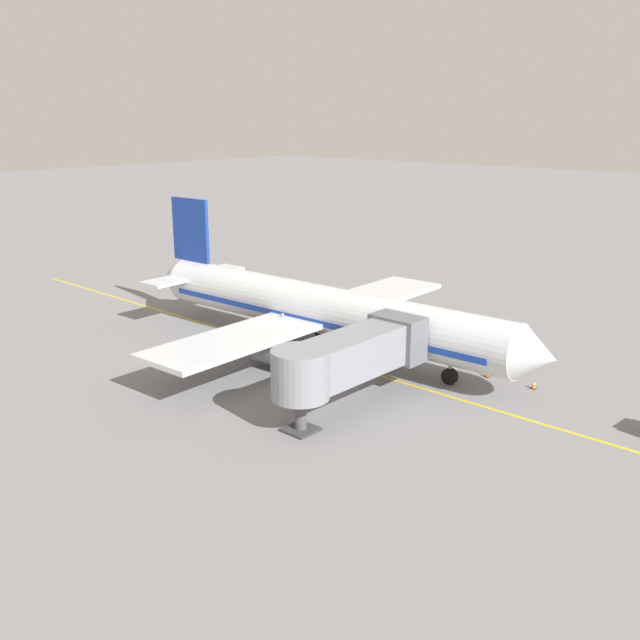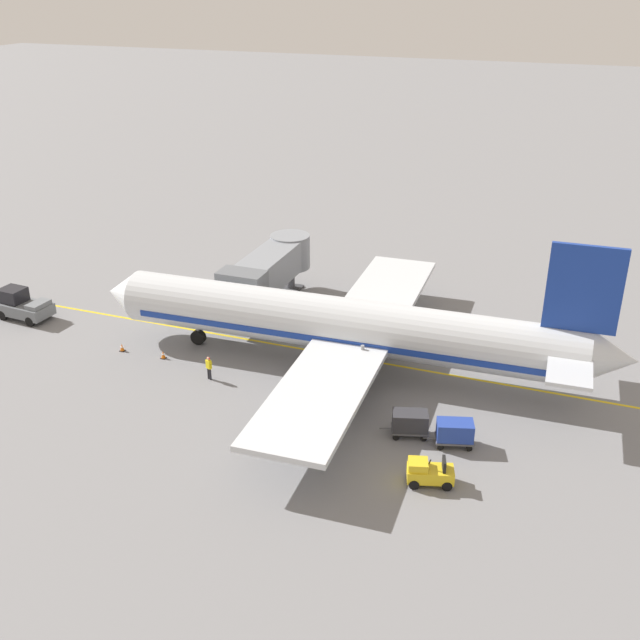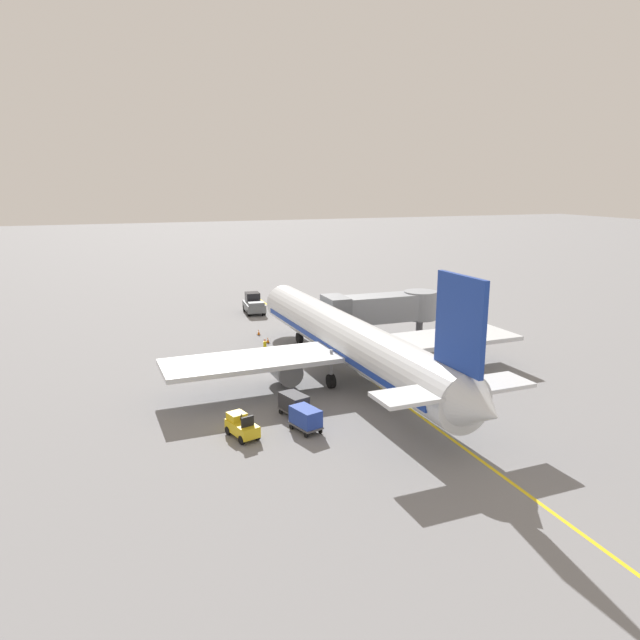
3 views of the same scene
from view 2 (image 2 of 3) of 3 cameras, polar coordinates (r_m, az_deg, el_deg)
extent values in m
plane|color=slate|center=(53.92, 1.28, -2.69)|extent=(400.00, 400.00, 0.00)
cube|color=gold|center=(53.92, 1.28, -2.69)|extent=(0.24, 80.00, 0.01)
cylinder|color=silver|center=(50.91, 1.80, -0.33)|extent=(4.99, 32.12, 3.70)
cube|color=#193899|center=(51.11, 1.80, -0.80)|extent=(4.92, 29.57, 0.44)
cone|color=silver|center=(57.75, -14.77, 2.00)|extent=(3.72, 2.54, 3.63)
cone|color=silver|center=(49.27, 21.59, -2.75)|extent=(3.26, 2.92, 3.14)
cube|color=black|center=(56.59, -13.30, 2.39)|extent=(2.82, 1.21, 0.60)
cube|color=silver|center=(50.94, 2.87, -1.14)|extent=(30.19, 6.40, 0.36)
cylinder|color=gray|center=(47.10, 0.06, -5.18)|extent=(2.13, 3.28, 2.00)
cylinder|color=gray|center=(56.46, 3.59, 0.18)|extent=(2.13, 3.28, 2.00)
cube|color=#193899|center=(47.39, 19.53, 2.24)|extent=(0.50, 4.41, 5.50)
cube|color=silver|center=(49.00, 18.63, -2.08)|extent=(10.10, 3.00, 0.24)
cylinder|color=black|center=(56.00, -9.27, -1.30)|extent=(0.49, 1.12, 1.10)
cylinder|color=gray|center=(55.33, -9.38, 0.14)|extent=(0.24, 0.24, 2.00)
cylinder|color=black|center=(49.73, 3.20, -4.58)|extent=(0.49, 1.12, 1.10)
cylinder|color=gray|center=(48.98, 3.25, -3.00)|extent=(0.24, 0.24, 2.00)
cylinder|color=black|center=(53.65, 4.52, -2.26)|extent=(0.49, 1.12, 1.10)
cylinder|color=gray|center=(52.96, 4.58, -0.77)|extent=(0.24, 0.24, 2.00)
cube|color=gray|center=(59.61, -4.16, 3.74)|extent=(10.04, 2.80, 2.60)
cube|color=slate|center=(56.10, -5.95, 2.26)|extent=(2.00, 3.50, 2.99)
cylinder|color=gray|center=(63.90, -2.29, 5.28)|extent=(3.36, 3.36, 2.86)
cylinder|color=#4C4C51|center=(64.75, -2.25, 3.29)|extent=(0.70, 0.70, 2.19)
cube|color=#38383A|center=(65.14, -2.23, 2.46)|extent=(1.80, 1.80, 0.16)
cube|color=slate|center=(63.70, -21.63, 0.83)|extent=(2.49, 4.54, 0.90)
cube|color=black|center=(64.01, -22.40, 1.79)|extent=(1.77, 1.95, 1.10)
cube|color=slate|center=(62.41, -20.72, 1.12)|extent=(1.94, 1.22, 0.36)
cylinder|color=black|center=(63.49, -20.07, 0.56)|extent=(0.40, 0.82, 0.80)
cylinder|color=black|center=(62.32, -21.23, -0.09)|extent=(0.40, 0.82, 0.80)
cylinder|color=black|center=(65.43, -21.89, 0.98)|extent=(0.40, 0.82, 0.80)
cylinder|color=black|center=(64.30, -23.04, 0.36)|extent=(0.40, 0.82, 0.80)
cube|color=gold|center=(41.38, 8.42, -11.54)|extent=(1.86, 2.74, 0.70)
cube|color=gold|center=(40.99, 7.50, -10.88)|extent=(1.27, 1.30, 0.44)
cube|color=black|center=(41.05, 9.46, -10.80)|extent=(0.85, 0.39, 0.64)
cylinder|color=black|center=(40.99, 8.30, -10.81)|extent=(0.15, 0.28, 0.54)
cylinder|color=black|center=(41.09, 7.19, -12.36)|extent=(0.35, 0.59, 0.56)
cylinder|color=black|center=(41.96, 7.14, -11.46)|extent=(0.35, 0.59, 0.56)
cylinder|color=black|center=(41.24, 9.68, -12.39)|extent=(0.35, 0.59, 0.56)
cylinder|color=black|center=(42.10, 9.56, -11.50)|extent=(0.35, 0.59, 0.56)
cube|color=#4C4C51|center=(45.16, 6.86, -8.29)|extent=(1.88, 2.48, 0.12)
cube|color=#2D2D33|center=(44.83, 6.90, -7.64)|extent=(1.79, 2.36, 1.10)
cylinder|color=#4C4C51|center=(45.10, 5.00, -8.26)|extent=(0.27, 0.69, 0.07)
cylinder|color=black|center=(44.79, 5.80, -8.91)|extent=(0.22, 0.38, 0.36)
cylinder|color=black|center=(45.71, 5.77, -8.14)|extent=(0.22, 0.38, 0.36)
cylinder|color=black|center=(44.89, 7.93, -8.95)|extent=(0.22, 0.38, 0.36)
cylinder|color=black|center=(45.81, 7.86, -8.18)|extent=(0.22, 0.38, 0.36)
cube|color=#4C4C51|center=(44.69, 10.21, -8.94)|extent=(1.88, 2.48, 0.12)
cube|color=#233D9E|center=(44.36, 10.27, -8.28)|extent=(1.79, 2.36, 1.10)
cylinder|color=#4C4C51|center=(44.55, 8.34, -8.92)|extent=(0.27, 0.69, 0.07)
cylinder|color=black|center=(44.28, 9.18, -9.58)|extent=(0.22, 0.38, 0.36)
cylinder|color=black|center=(45.19, 9.07, -8.78)|extent=(0.22, 0.38, 0.36)
cylinder|color=black|center=(44.48, 11.33, -9.60)|extent=(0.22, 0.38, 0.36)
cylinder|color=black|center=(45.39, 11.17, -8.81)|extent=(0.22, 0.38, 0.36)
cylinder|color=#232328|center=(51.11, -8.38, -4.11)|extent=(0.15, 0.15, 0.85)
cylinder|color=#232328|center=(51.25, -8.51, -4.03)|extent=(0.15, 0.15, 0.85)
cube|color=yellow|center=(50.84, -8.50, -3.36)|extent=(0.37, 0.44, 0.60)
cylinder|color=yellow|center=(50.68, -8.32, -3.50)|extent=(0.17, 0.24, 0.57)
cylinder|color=yellow|center=(51.04, -8.67, -3.31)|extent=(0.17, 0.24, 0.57)
sphere|color=tan|center=(50.63, -8.53, -2.93)|extent=(0.22, 0.22, 0.22)
cube|color=red|center=(50.63, -8.53, -2.91)|extent=(0.18, 0.27, 0.10)
cylinder|color=#232328|center=(47.67, -0.20, -6.12)|extent=(0.15, 0.15, 0.85)
cylinder|color=#232328|center=(47.60, -0.42, -6.18)|extent=(0.15, 0.15, 0.85)
cube|color=yellow|center=(47.26, -0.31, -5.40)|extent=(0.44, 0.44, 0.60)
cylinder|color=yellow|center=(47.38, -0.03, -5.39)|extent=(0.22, 0.22, 0.57)
cylinder|color=yellow|center=(47.20, -0.59, -5.51)|extent=(0.22, 0.22, 0.57)
sphere|color=#997051|center=(47.05, -0.31, -4.95)|extent=(0.22, 0.22, 0.22)
cube|color=red|center=(47.04, -0.31, -4.93)|extent=(0.24, 0.24, 0.10)
cube|color=black|center=(54.63, -11.86, -2.86)|extent=(0.36, 0.36, 0.04)
cone|color=orange|center=(54.49, -11.89, -2.58)|extent=(0.30, 0.30, 0.55)
cylinder|color=white|center=(54.48, -11.89, -2.56)|extent=(0.21, 0.21, 0.06)
cube|color=black|center=(56.35, -14.85, -2.28)|extent=(0.36, 0.36, 0.04)
cone|color=orange|center=(56.22, -14.88, -2.01)|extent=(0.30, 0.30, 0.55)
cylinder|color=white|center=(56.21, -14.89, -1.99)|extent=(0.21, 0.21, 0.06)
camera|label=1|loc=(96.54, -10.99, 20.15)|focal=39.87mm
camera|label=3|loc=(39.03, 64.66, -3.89)|focal=33.09mm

